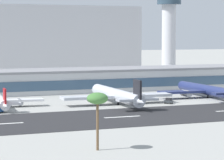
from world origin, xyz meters
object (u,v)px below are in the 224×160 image
Objects in this scene: distant_hotel_block at (56,40)px; palm_tree_0 at (97,100)px; airliner_red_tail_gate_0 at (0,100)px; control_tower at (169,29)px; service_baggage_tug_1 at (169,101)px; airliner_black_tail_gate_1 at (118,96)px; terminal_building at (74,80)px; airliner_gold_tail_gate_2 at (207,90)px.

distant_hotel_block is 257.40m from palm_tree_0.
airliner_red_tail_gate_0 is at bearing 95.18° from palm_tree_0.
service_baggage_tug_1 is (-49.66, -96.97, -27.92)m from control_tower.
distant_hotel_block is 183.33m from airliner_red_tail_gate_0.
airliner_black_tail_gate_1 is 81.61m from palm_tree_0.
service_baggage_tug_1 is (18.79, -56.95, -4.03)m from terminal_building.
control_tower reaches higher than distant_hotel_block.
palm_tree_0 is (-34.31, -126.05, 6.16)m from terminal_building.
airliner_gold_tail_gate_2 is (42.36, 7.60, -0.29)m from airliner_black_tail_gate_1.
terminal_building is at bearing 44.64° from airliner_gold_tail_gate_2.
distant_hotel_block reaches higher than service_baggage_tug_1.
airliner_red_tail_gate_0 reaches higher than service_baggage_tug_1.
service_baggage_tug_1 is at bearing -92.32° from distant_hotel_block.
airliner_black_tail_gate_1 is at bearing 101.32° from airliner_gold_tail_gate_2.
terminal_building is 62.00m from airliner_gold_tail_gate_2.
control_tower reaches higher than terminal_building.
palm_tree_0 is at bearing 137.63° from airliner_gold_tail_gate_2.
service_baggage_tug_1 is at bearing 52.46° from palm_tree_0.
control_tower is 92.50m from airliner_gold_tail_gate_2.
control_tower is at bearing 30.32° from terminal_building.
palm_tree_0 is (-34.61, -73.49, 7.88)m from airliner_black_tail_gate_1.
palm_tree_0 reaches higher than airliner_black_tail_gate_1.
airliner_black_tail_gate_1 is (-25.82, -176.47, -19.01)m from distant_hotel_block.
control_tower reaches higher than palm_tree_0.
service_baggage_tug_1 is at bearing -71.74° from terminal_building.
terminal_building is at bearing -22.55° from service_baggage_tug_1.
airliner_gold_tail_gate_2 is 3.59× the size of palm_tree_0.
distant_hotel_block is at bearing 76.41° from palm_tree_0.
control_tower reaches higher than service_baggage_tug_1.
control_tower is 0.97× the size of airliner_black_tail_gate_1.
palm_tree_0 is (7.32, -80.76, 8.66)m from airliner_red_tail_gate_0.
control_tower is at bearing -48.70° from airliner_red_tail_gate_0.
airliner_red_tail_gate_0 is 42.56m from airliner_black_tail_gate_1.
airliner_gold_tail_gate_2 reaches higher than service_baggage_tug_1.
airliner_red_tail_gate_0 is 84.30m from airliner_gold_tail_gate_2.
terminal_building is 127.81m from distant_hotel_block.
distant_hotel_block is at bearing -6.80° from airliner_black_tail_gate_1.
airliner_black_tail_gate_1 is 1.09× the size of airliner_gold_tail_gate_2.
control_tower reaches higher than airliner_red_tail_gate_0.
palm_tree_0 reaches higher than service_baggage_tug_1.
control_tower is 0.44× the size of distant_hotel_block.
airliner_red_tail_gate_0 is 0.77× the size of airliner_black_tail_gate_1.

